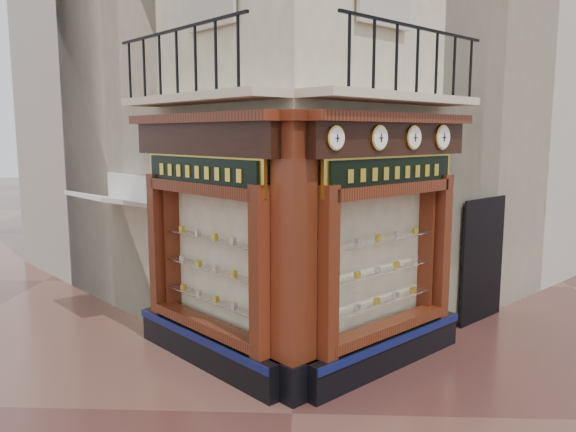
# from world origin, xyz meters

# --- Properties ---
(ground) EXTENTS (80.00, 80.00, 0.00)m
(ground) POSITION_xyz_m (0.00, 0.00, 0.00)
(ground) COLOR #492722
(ground) RESTS_ON ground
(main_building) EXTENTS (11.31, 11.31, 12.00)m
(main_building) POSITION_xyz_m (0.00, 6.16, 6.00)
(main_building) COLOR beige
(main_building) RESTS_ON ground
(neighbour_left) EXTENTS (11.31, 11.31, 11.00)m
(neighbour_left) POSITION_xyz_m (-2.47, 8.63, 5.50)
(neighbour_left) COLOR #B4AB9D
(neighbour_left) RESTS_ON ground
(neighbour_right) EXTENTS (11.31, 11.31, 11.00)m
(neighbour_right) POSITION_xyz_m (2.47, 8.63, 5.50)
(neighbour_right) COLOR #B4AB9D
(neighbour_right) RESTS_ON ground
(shopfront_left) EXTENTS (2.86, 2.86, 3.98)m
(shopfront_left) POSITION_xyz_m (-1.41, 1.57, 1.98)
(shopfront_left) COLOR black
(shopfront_left) RESTS_ON ground
(shopfront_right) EXTENTS (2.86, 2.86, 3.98)m
(shopfront_right) POSITION_xyz_m (1.41, 1.57, 1.98)
(shopfront_right) COLOR black
(shopfront_right) RESTS_ON ground
(corner_pilaster) EXTENTS (0.85, 0.85, 3.98)m
(corner_pilaster) POSITION_xyz_m (0.00, 0.50, 1.95)
(corner_pilaster) COLOR black
(corner_pilaster) RESTS_ON ground
(balcony) EXTENTS (5.94, 2.97, 1.03)m
(balcony) POSITION_xyz_m (0.00, 1.49, 4.22)
(balcony) COLOR beige
(balcony) RESTS_ON ground
(clock_a) EXTENTS (0.26, 0.26, 0.32)m
(clock_a) POSITION_xyz_m (0.55, 0.44, 3.62)
(clock_a) COLOR gold
(clock_a) RESTS_ON ground
(clock_b) EXTENTS (0.29, 0.29, 0.36)m
(clock_b) POSITION_xyz_m (1.19, 1.08, 3.62)
(clock_b) COLOR gold
(clock_b) RESTS_ON ground
(clock_c) EXTENTS (0.29, 0.29, 0.36)m
(clock_c) POSITION_xyz_m (1.77, 1.67, 3.62)
(clock_c) COLOR gold
(clock_c) RESTS_ON ground
(clock_d) EXTENTS (0.32, 0.32, 0.40)m
(clock_d) POSITION_xyz_m (2.33, 2.23, 3.62)
(clock_d) COLOR gold
(clock_d) RESTS_ON ground
(awning) EXTENTS (1.89, 1.89, 0.29)m
(awning) POSITION_xyz_m (-3.66, 3.45, 0.00)
(awning) COLOR silver
(awning) RESTS_ON ground
(signboard_left) EXTENTS (2.19, 2.19, 0.59)m
(signboard_left) POSITION_xyz_m (-1.46, 1.51, 3.10)
(signboard_left) COLOR gold
(signboard_left) RESTS_ON ground
(signboard_right) EXTENTS (2.19, 2.19, 0.59)m
(signboard_right) POSITION_xyz_m (1.46, 1.51, 3.10)
(signboard_right) COLOR gold
(signboard_right) RESTS_ON ground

